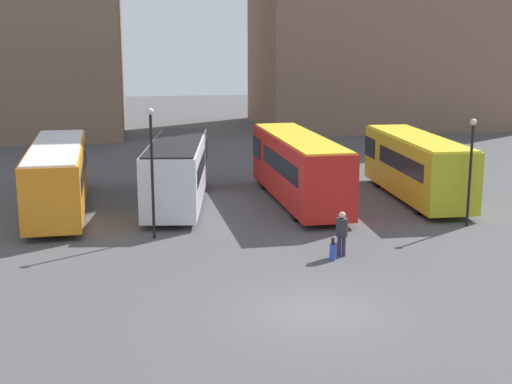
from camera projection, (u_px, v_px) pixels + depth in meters
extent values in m
plane|color=#4C4C4F|center=(314.00, 312.00, 21.72)|extent=(160.00, 160.00, 0.00)
cube|color=orange|center=(58.00, 176.00, 33.89)|extent=(2.88, 11.38, 2.81)
cube|color=black|center=(63.00, 153.00, 38.23)|extent=(2.55, 2.17, 1.07)
cube|color=black|center=(56.00, 173.00, 32.84)|extent=(2.75, 7.32, 0.84)
cube|color=white|center=(56.00, 146.00, 33.58)|extent=(2.68, 11.14, 0.08)
cylinder|color=black|center=(63.00, 185.00, 37.48)|extent=(2.38, 1.14, 1.05)
cylinder|color=black|center=(55.00, 218.00, 30.80)|extent=(2.38, 1.14, 1.05)
cube|color=silver|center=(177.00, 171.00, 35.05)|extent=(3.93, 10.33, 2.85)
cube|color=black|center=(184.00, 150.00, 39.01)|extent=(2.75, 2.20, 1.08)
cube|color=black|center=(175.00, 167.00, 34.09)|extent=(3.42, 6.75, 0.85)
cube|color=black|center=(177.00, 141.00, 34.74)|extent=(3.70, 10.11, 0.08)
cylinder|color=black|center=(183.00, 182.00, 38.36)|extent=(2.50, 1.39, 1.05)
cylinder|color=black|center=(172.00, 209.00, 32.26)|extent=(2.50, 1.39, 1.05)
cube|color=red|center=(299.00, 167.00, 35.57)|extent=(2.77, 11.14, 2.99)
cube|color=black|center=(278.00, 146.00, 39.83)|extent=(2.53, 2.11, 1.14)
cube|color=black|center=(304.00, 164.00, 34.53)|extent=(2.68, 7.16, 0.90)
cube|color=yellow|center=(299.00, 137.00, 35.24)|extent=(2.57, 10.91, 0.08)
cylinder|color=black|center=(282.00, 179.00, 39.12)|extent=(2.36, 1.12, 1.05)
cylinder|color=black|center=(317.00, 208.00, 32.56)|extent=(2.36, 1.12, 1.05)
cube|color=gold|center=(417.00, 166.00, 36.34)|extent=(2.69, 10.02, 2.88)
cube|color=black|center=(391.00, 147.00, 40.21)|extent=(2.52, 1.90, 1.09)
cube|color=black|center=(423.00, 162.00, 35.39)|extent=(2.62, 6.43, 0.86)
cube|color=yellow|center=(418.00, 137.00, 36.02)|extent=(2.49, 9.81, 0.08)
cylinder|color=black|center=(396.00, 177.00, 39.58)|extent=(2.36, 1.09, 1.03)
cylinder|color=black|center=(439.00, 203.00, 33.61)|extent=(2.36, 1.09, 1.03)
cylinder|color=#382D4C|center=(339.00, 246.00, 27.14)|extent=(0.20, 0.20, 0.79)
cylinder|color=#382D4C|center=(344.00, 246.00, 27.09)|extent=(0.20, 0.20, 0.79)
cylinder|color=#2D2D33|center=(342.00, 227.00, 26.95)|extent=(0.59, 0.59, 0.69)
sphere|color=beige|center=(342.00, 215.00, 26.85)|extent=(0.26, 0.26, 0.26)
cube|color=#334CB2|center=(333.00, 251.00, 26.77)|extent=(0.37, 0.47, 0.59)
cube|color=black|center=(333.00, 241.00, 26.54)|extent=(0.12, 0.07, 0.27)
cylinder|color=black|center=(470.00, 176.00, 30.99)|extent=(0.12, 0.12, 4.53)
sphere|color=beige|center=(473.00, 122.00, 30.48)|extent=(0.28, 0.28, 0.28)
cylinder|color=black|center=(152.00, 177.00, 29.03)|extent=(0.12, 0.12, 5.18)
sphere|color=beige|center=(150.00, 111.00, 28.46)|extent=(0.28, 0.28, 0.28)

